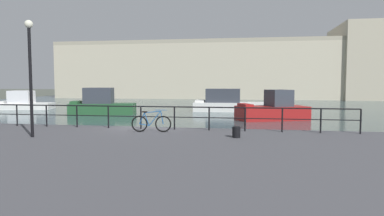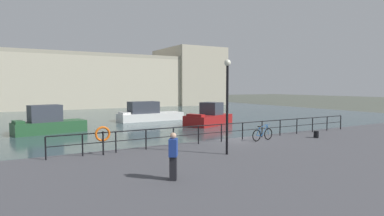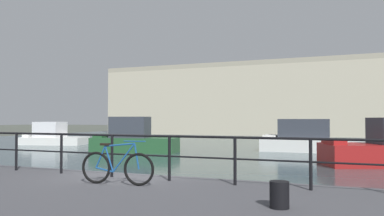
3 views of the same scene
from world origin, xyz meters
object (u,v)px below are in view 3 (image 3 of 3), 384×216
moored_white_yacht (312,140)px  mooring_bollard (279,195)px  parked_bicycle (117,167)px  moored_small_launch (133,139)px  moored_cabin_cruiser (381,149)px  moored_harbor_tender (53,136)px  harbor_building (357,98)px

moored_white_yacht → mooring_bollard: 23.97m
parked_bicycle → mooring_bollard: parked_bicycle is taller
moored_small_launch → mooring_bollard: (13.99, -18.50, 0.27)m
moored_small_launch → moored_white_yacht: bearing=-166.4°
moored_cabin_cruiser → moored_harbor_tender: (-27.88, 6.63, -0.05)m
moored_small_launch → parked_bicycle: moored_small_launch is taller
harbor_building → parked_bicycle: (-5.01, -55.15, -4.04)m
moored_white_yacht → moored_harbor_tender: 23.68m
moored_cabin_cruiser → moored_white_yacht: moored_cabin_cruiser is taller
moored_small_launch → moored_harbor_tender: bearing=-31.5°
moored_cabin_cruiser → moored_white_yacht: size_ratio=0.77×
moored_cabin_cruiser → moored_white_yacht: 8.67m
moored_small_launch → mooring_bollard: bearing=116.7°
parked_bicycle → harbor_building: bearing=78.7°
harbor_building → mooring_bollard: size_ratio=148.56×
moored_cabin_cruiser → parked_bicycle: size_ratio=3.58×
moored_harbor_tender → parked_bicycle: size_ratio=3.59×
moored_cabin_cruiser → mooring_bollard: moored_cabin_cruiser is taller
mooring_bollard → moored_cabin_cruiser: bearing=81.8°
moored_cabin_cruiser → parked_bicycle: (-6.09, -15.40, 0.53)m
moored_white_yacht → moored_small_launch: moored_small_launch is taller
harbor_building → moored_small_launch: 40.80m
harbor_building → moored_cabin_cruiser: (1.08, -39.75, -4.57)m
moored_cabin_cruiser → parked_bicycle: bearing=46.0°
moored_cabin_cruiser → mooring_bollard: (-2.35, -16.32, 0.36)m
moored_cabin_cruiser → parked_bicycle: moored_cabin_cruiser is taller
moored_white_yacht → parked_bicycle: 23.06m
moored_cabin_cruiser → mooring_bollard: bearing=59.4°
harbor_building → mooring_bollard: (-1.26, -56.07, -4.21)m
harbor_building → moored_cabin_cruiser: harbor_building is taller
parked_bicycle → mooring_bollard: 3.86m
moored_harbor_tender → mooring_bollard: (25.53, -22.95, 0.42)m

